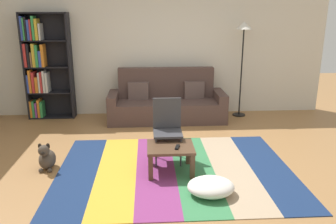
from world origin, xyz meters
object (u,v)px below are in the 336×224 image
coffee_table (170,151)px  folding_chair (167,125)px  couch (167,103)px  standing_lamp (243,38)px  pouf (211,187)px  tv_remote (177,147)px  dog (47,158)px  bookshelf (42,66)px

coffee_table → folding_chair: size_ratio=0.68×
couch → coffee_table: couch is taller
coffee_table → standing_lamp: size_ratio=0.33×
pouf → tv_remote: 0.72m
couch → tv_remote: (-0.00, -2.40, 0.05)m
pouf → folding_chair: size_ratio=0.61×
couch → coffee_table: size_ratio=3.69×
dog → tv_remote: (1.76, -0.26, 0.22)m
standing_lamp → folding_chair: size_ratio=2.09×
coffee_table → standing_lamp: bearing=57.5°
couch → folding_chair: 1.95m
couch → tv_remote: bearing=-90.0°
couch → standing_lamp: standing_lamp is taller
dog → standing_lamp: (3.27, 2.32, 1.41)m
couch → standing_lamp: size_ratio=1.20×
couch → coffee_table: bearing=-92.1°
bookshelf → folding_chair: 3.25m
pouf → folding_chair: folding_chair is taller
dog → tv_remote: bearing=-8.6°
couch → tv_remote: 2.40m
bookshelf → tv_remote: bookshelf is taller
couch → pouf: bearing=-83.4°
bookshelf → standing_lamp: bearing=-1.5°
bookshelf → coffee_table: bearing=-48.2°
coffee_table → tv_remote: 0.14m
bookshelf → standing_lamp: (3.94, -0.11, 0.52)m
standing_lamp → tv_remote: (-1.51, -2.58, -1.19)m
couch → tv_remote: couch is taller
pouf → dog: dog is taller
dog → standing_lamp: bearing=35.3°
pouf → bookshelf: bearing=130.4°
tv_remote → folding_chair: size_ratio=0.17×
couch → standing_lamp: (1.51, 0.18, 1.23)m
coffee_table → tv_remote: tv_remote is taller
dog → folding_chair: 1.71m
standing_lamp → folding_chair: standing_lamp is taller
couch → bookshelf: (-2.43, 0.28, 0.71)m
folding_chair → couch: bearing=106.1°
dog → coffee_table: bearing=-6.6°
tv_remote → standing_lamp: bearing=73.8°
dog → folding_chair: folding_chair is taller
couch → pouf: 3.00m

